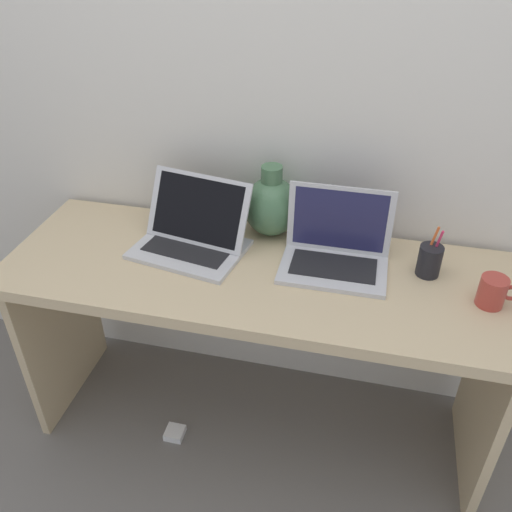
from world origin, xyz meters
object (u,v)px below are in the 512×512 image
at_px(coffee_mug, 493,292).
at_px(green_vase, 271,205).
at_px(laptop_left, 193,231).
at_px(laptop_right, 336,245).
at_px(pen_cup, 430,260).
at_px(power_brick, 175,433).

bearing_deg(coffee_mug, green_vase, 160.91).
height_order(laptop_left, laptop_right, laptop_right).
relative_size(coffee_mug, pen_cup, 0.72).
bearing_deg(pen_cup, power_brick, -163.96).
xyz_separation_m(laptop_left, laptop_right, (0.47, 0.02, 0.01)).
relative_size(laptop_right, coffee_mug, 2.87).
distance_m(green_vase, power_brick, 0.96).
bearing_deg(laptop_left, laptop_right, 1.96).
bearing_deg(laptop_left, green_vase, 32.16).
bearing_deg(laptop_right, laptop_left, -178.04).
distance_m(laptop_left, power_brick, 0.82).
distance_m(laptop_left, green_vase, 0.28).
bearing_deg(pen_cup, coffee_mug, -32.99).
relative_size(coffee_mug, power_brick, 1.67).
distance_m(laptop_right, coffee_mug, 0.48).
distance_m(coffee_mug, power_brick, 1.27).
xyz_separation_m(laptop_left, green_vase, (0.23, 0.15, 0.05)).
bearing_deg(laptop_right, green_vase, 151.36).
relative_size(laptop_left, laptop_right, 1.18).
relative_size(laptop_right, power_brick, 4.79).
height_order(laptop_left, power_brick, laptop_left).
xyz_separation_m(green_vase, coffee_mug, (0.70, -0.24, -0.06)).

